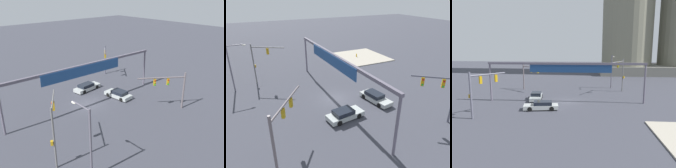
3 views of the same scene
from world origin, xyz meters
TOP-DOWN VIEW (x-y plane):
  - ground_plane at (0.00, 0.00)m, footprint 181.71×181.71m
  - sidewalk_corner at (15.64, -13.96)m, footprint 11.28×10.39m
  - traffic_signal_near_corner at (-10.22, -8.19)m, footprint 3.48×3.88m
  - traffic_signal_opposite_side at (10.00, 8.30)m, footprint 3.15×4.58m
  - traffic_signal_cross_street at (-7.89, 8.91)m, footprint 5.63×4.01m
  - streetlamp_curved_arm at (8.81, 12.19)m, footprint 0.31×2.72m
  - overhead_sign_gantry at (0.20, 0.13)m, footprint 24.88×0.43m
  - sedan_car_approaching at (-5.02, 1.24)m, footprint 2.32×4.59m
  - sedan_car_waiting_far at (-3.08, -4.50)m, footprint 5.03×2.40m
  - fire_hydrant_on_curb at (15.82, -12.92)m, footprint 0.33×0.22m

SIDE VIEW (x-z plane):
  - ground_plane at x=0.00m, z-range 0.00..0.00m
  - sidewalk_corner at x=15.64m, z-range 0.00..0.15m
  - fire_hydrant_on_curb at x=15.82m, z-range 0.13..0.84m
  - sedan_car_approaching at x=-5.02m, z-range -0.03..1.18m
  - sedan_car_waiting_far at x=-3.08m, z-range -0.03..1.18m
  - traffic_signal_cross_street at x=-7.89m, z-range 1.00..6.40m
  - traffic_signal_near_corner at x=-10.22m, z-range 0.96..6.78m
  - streetlamp_curved_arm at x=8.81m, z-range 0.66..7.68m
  - traffic_signal_opposite_side at x=10.00m, z-range 1.02..7.47m
  - overhead_sign_gantry at x=0.20m, z-range 2.27..8.61m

